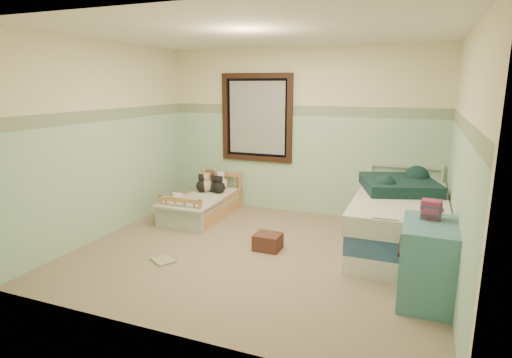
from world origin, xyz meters
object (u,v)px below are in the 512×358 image
at_px(toddler_bed_frame, 204,210).
at_px(plush_floor_cream, 178,209).
at_px(dresser, 427,262).
at_px(plush_floor_tan, 163,213).
at_px(twin_bed_frame, 398,240).
at_px(red_pillow, 268,242).
at_px(floor_book, 163,260).

height_order(toddler_bed_frame, plush_floor_cream, plush_floor_cream).
bearing_deg(dresser, plush_floor_cream, 159.93).
xyz_separation_m(plush_floor_tan, twin_bed_frame, (3.31, 0.12, 0.00)).
bearing_deg(dresser, toddler_bed_frame, 154.50).
bearing_deg(twin_bed_frame, red_pillow, -156.90).
xyz_separation_m(plush_floor_cream, twin_bed_frame, (3.13, -0.03, -0.02)).
xyz_separation_m(plush_floor_cream, dresser, (3.44, -1.26, 0.24)).
relative_size(plush_floor_tan, red_pillow, 0.68).
xyz_separation_m(plush_floor_tan, red_pillow, (1.84, -0.50, -0.01)).
height_order(toddler_bed_frame, dresser, dresser).
bearing_deg(plush_floor_cream, toddler_bed_frame, 39.59).
distance_m(plush_floor_tan, floor_book, 1.54).
bearing_deg(toddler_bed_frame, dresser, -25.50).
xyz_separation_m(plush_floor_cream, red_pillow, (1.67, -0.66, -0.03)).
bearing_deg(toddler_bed_frame, floor_book, -76.95).
distance_m(plush_floor_tan, red_pillow, 1.91).
bearing_deg(floor_book, twin_bed_frame, 58.94).
distance_m(plush_floor_tan, dresser, 3.79).
relative_size(toddler_bed_frame, floor_book, 5.25).
bearing_deg(red_pillow, twin_bed_frame, 23.10).
bearing_deg(floor_book, toddler_bed_frame, 132.31).
relative_size(plush_floor_cream, plush_floor_tan, 1.24).
relative_size(red_pillow, floor_book, 1.19).
bearing_deg(plush_floor_tan, twin_bed_frame, 2.14).
bearing_deg(plush_floor_cream, dresser, -20.07).
xyz_separation_m(toddler_bed_frame, twin_bed_frame, (2.84, -0.28, 0.02)).
bearing_deg(dresser, plush_floor_tan, 163.06).
xyz_separation_m(plush_floor_cream, plush_floor_tan, (-0.18, -0.16, -0.03)).
bearing_deg(dresser, red_pillow, 161.31).
height_order(toddler_bed_frame, twin_bed_frame, twin_bed_frame).
height_order(plush_floor_cream, plush_floor_tan, plush_floor_cream).
bearing_deg(plush_floor_cream, twin_bed_frame, -0.59).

